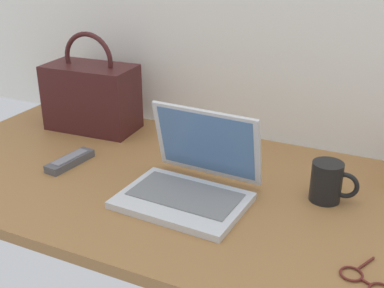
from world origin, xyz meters
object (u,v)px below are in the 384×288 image
Objects in this scene: remote_control_near at (70,161)px; handbag at (92,96)px; laptop at (191,180)px; coffee_mug at (328,181)px; eyeglasses at (367,281)px.

handbag reaches higher than remote_control_near.
laptop is at bearing -2.04° from remote_control_near.
coffee_mug is at bearing 21.80° from laptop.
handbag is (-0.96, 0.44, 0.11)m from eyeglasses.
remote_control_near is at bearing 177.96° from laptop.
laptop is 0.40m from remote_control_near.
handbag is at bearing 169.37° from coffee_mug.
handbag is at bearing 112.02° from remote_control_near.
coffee_mug is 0.84m from handbag.
laptop reaches higher than eyeglasses.
eyeglasses is (0.85, -0.17, -0.01)m from remote_control_near.
handbag reaches higher than eyeglasses.
remote_control_near is 1.24× the size of eyeglasses.
eyeglasses is (0.14, -0.29, -0.05)m from coffee_mug.
handbag is at bearing 150.87° from laptop.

